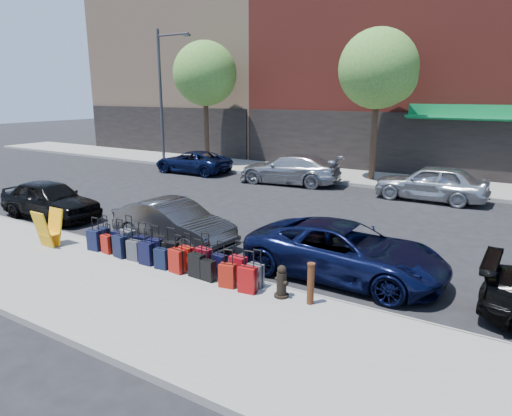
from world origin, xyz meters
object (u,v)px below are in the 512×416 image
Objects in this scene: car_near_1 at (173,223)px; streetlight at (163,88)px; display_rack at (49,229)px; car_near_0 at (50,200)px; fire_hydrant at (282,282)px; bollard at (311,283)px; car_far_0 at (193,162)px; car_far_2 at (431,183)px; suitcase_front_5 at (171,253)px; car_far_1 at (290,169)px; tree_left at (207,75)px; tree_center at (381,71)px; car_near_2 at (345,251)px.

streetlight is at bearing 47.87° from car_near_1.
car_near_1 is at bearing -46.35° from streetlight.
car_near_1 is at bearing 42.41° from display_rack.
car_near_0 is (5.74, -12.17, -3.97)m from streetlight.
car_near_0 is at bearing 95.50° from car_near_1.
car_near_1 is at bearing -179.50° from fire_hydrant.
car_far_0 is at bearing 137.66° from bollard.
bollard is at bearing -99.30° from car_near_0.
car_far_2 reaches higher than display_rack.
car_far_1 is at bearing 91.88° from suitcase_front_5.
tree_left is 1.62× the size of car_far_2.
tree_center reaches higher than bollard.
car_far_2 is (12.87, -0.03, 0.14)m from car_far_0.
car_far_2 is (7.84, 12.35, 0.10)m from display_rack.
tree_center reaches higher than display_rack.
car_near_2 is at bearing 51.50° from car_far_0.
car_near_2 is (10.98, 0.47, -0.02)m from car_near_0.
car_near_0 is (-7.03, 1.41, 0.25)m from suitcase_front_5.
suitcase_front_5 is (9.83, -14.28, -4.96)m from tree_left.
car_near_1 is 12.65m from car_far_0.
tree_center is 1.62× the size of car_far_0.
fire_hydrant is at bearing -14.86° from suitcase_front_5.
streetlight reaches higher than tree_center.
car_far_1 is (7.04, -2.58, -4.68)m from tree_left.
car_far_1 is (-3.46, -2.58, -4.68)m from tree_center.
suitcase_front_5 is at bearing -102.49° from car_near_0.
car_near_2 is at bearing 94.39° from fire_hydrant.
car_near_0 is at bearing 146.21° from display_rack.
suitcase_front_5 is at bearing 6.00° from car_far_1.
fire_hydrant is 0.18× the size of car_near_1.
fire_hydrant is at bearing -40.53° from streetlight.
car_near_1 is (5.75, 0.13, -0.03)m from car_near_0.
bollard is 0.22× the size of car_near_1.
car_near_0 is at bearing 157.10° from suitcase_front_5.
car_near_0 is 1.02× the size of car_near_1.
streetlight is at bearing -177.02° from tree_center.
fire_hydrant is at bearing -178.16° from bollard.
suitcase_front_5 is at bearing 12.15° from display_rack.
bollard is 0.22× the size of car_near_0.
car_far_1 reaches higher than car_near_2.
suitcase_front_5 is 4.00m from bollard.
car_near_1 is at bearing -89.88° from car_near_0.
car_far_2 is at bearing -39.44° from tree_center.
tree_left reaches higher than car_near_2.
bollard reaches higher than fire_hydrant.
bollard is at bearing 22.34° from car_far_1.
display_rack is (8.87, -14.34, -3.99)m from streetlight.
fire_hydrant is 0.16× the size of car_far_2.
streetlight is 1.58× the size of car_far_1.
fire_hydrant is 10.48m from car_near_0.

